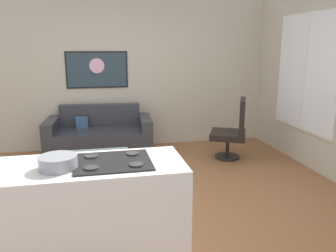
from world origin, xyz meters
TOP-DOWN VIEW (x-y plane):
  - ground at (0.00, 0.00)m, footprint 6.40×6.40m
  - back_wall at (0.00, 2.42)m, footprint 6.40×0.05m
  - right_wall at (2.62, 0.30)m, footprint 0.05×6.40m
  - couch at (-0.52, 1.94)m, footprint 1.79×0.95m
  - coffee_table at (-0.57, 0.74)m, footprint 0.86×0.54m
  - armchair at (1.62, 1.28)m, footprint 0.75×0.76m
  - kitchen_counter at (-0.76, -1.13)m, footprint 1.77×0.68m
  - mixing_bowl at (-0.86, -1.18)m, footprint 0.29×0.29m
  - wall_painting at (-0.51, 2.38)m, footprint 1.06×0.03m
  - window at (2.59, 0.90)m, footprint 0.03×1.51m

SIDE VIEW (x-z plane):
  - ground at x=0.00m, z-range -0.04..0.00m
  - couch at x=-0.52m, z-range -0.12..0.71m
  - coffee_table at x=-0.57m, z-range 0.16..0.55m
  - kitchen_counter at x=-0.76m, z-range -0.01..0.93m
  - armchair at x=1.62m, z-range -0.02..0.99m
  - mixing_bowl at x=-0.86m, z-range 0.91..1.02m
  - back_wall at x=0.00m, z-range 0.00..2.80m
  - right_wall at x=2.62m, z-range 0.00..2.80m
  - wall_painting at x=-0.51m, z-range 1.10..1.74m
  - window at x=2.59m, z-range 0.54..2.31m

